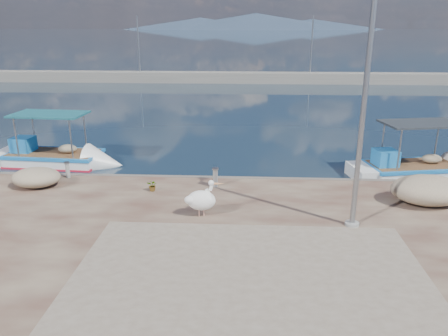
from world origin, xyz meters
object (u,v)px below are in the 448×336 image
Objects in this scene: pelican at (202,200)px; boat_right at (414,172)px; bollard_near at (215,176)px; boat_left at (53,160)px; lamp_post at (362,123)px.

boat_right is at bearing 16.68° from pelican.
bollard_near is (-8.74, -3.11, 0.69)m from boat_right.
boat_left is at bearing 166.35° from boat_right.
lamp_post reaches higher than boat_right.
boat_left is 9.20m from bollard_near.
lamp_post is (12.83, -7.19, 3.57)m from boat_left.
boat_left is 17.03m from boat_right.
boat_left reaches higher than boat_right.
lamp_post is 6.28m from bollard_near.
pelican is 1.71× the size of bollard_near.
boat_right is 8.23× the size of bollard_near.
boat_right is 4.83× the size of pelican.
boat_left is 0.90× the size of lamp_post.
pelican is at bearing -94.79° from bollard_near.
lamp_post reaches higher than bollard_near.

